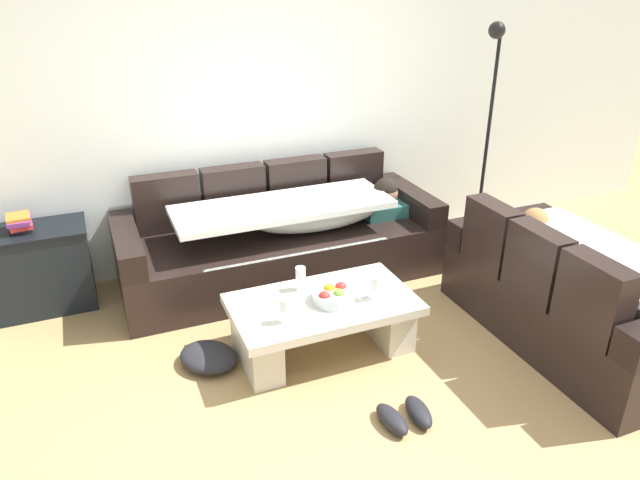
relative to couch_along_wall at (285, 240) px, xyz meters
name	(u,v)px	position (x,y,z in m)	size (l,w,h in m)	color
ground_plane	(356,398)	(-0.13, -1.63, -0.33)	(14.00, 14.00, 0.00)	#A88654
back_wall	(245,103)	(-0.13, 0.52, 1.02)	(9.00, 0.10, 2.70)	white
couch_along_wall	(285,240)	(0.00, 0.00, 0.00)	(2.54, 0.92, 0.88)	black
couch_near_window	(571,295)	(1.49, -1.60, 0.01)	(0.92, 1.75, 0.88)	black
coffee_table	(323,319)	(-0.12, -1.09, -0.09)	(1.20, 0.68, 0.38)	beige
fruit_bowl	(334,295)	(-0.06, -1.12, 0.09)	(0.28, 0.28, 0.10)	silver
wine_glass_near_left	(284,306)	(-0.44, -1.24, 0.17)	(0.07, 0.07, 0.17)	silver
wine_glass_near_right	(375,283)	(0.20, -1.20, 0.17)	(0.07, 0.07, 0.17)	silver
wine_glass_far_back	(300,274)	(-0.21, -0.90, 0.17)	(0.07, 0.07, 0.17)	silver
open_magazine	(374,287)	(0.26, -1.06, 0.06)	(0.28, 0.21, 0.01)	white
side_cabinet	(41,269)	(-1.84, 0.22, -0.01)	(0.72, 0.44, 0.64)	black
book_stack_on_cabinet	(20,223)	(-1.91, 0.22, 0.37)	(0.18, 0.21, 0.12)	black
floor_lamp	(488,120)	(1.95, 0.07, 0.79)	(0.33, 0.31, 1.95)	black
pair_of_shoes	(405,416)	(0.04, -1.92, -0.28)	(0.32, 0.29, 0.09)	black
crumpled_garment	(208,357)	(-0.87, -0.97, -0.27)	(0.40, 0.32, 0.12)	#232328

